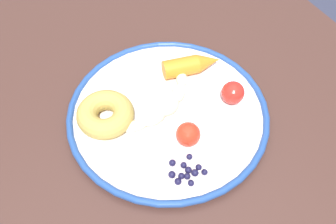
# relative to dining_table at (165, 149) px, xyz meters

# --- Properties ---
(dining_table) EXTENTS (1.30, 0.93, 0.74)m
(dining_table) POSITION_rel_dining_table_xyz_m (0.00, 0.00, 0.00)
(dining_table) COLOR #422923
(dining_table) RESTS_ON ground_plane
(plate) EXTENTS (0.36, 0.36, 0.02)m
(plate) POSITION_rel_dining_table_xyz_m (0.02, -0.02, 0.09)
(plate) COLOR white
(plate) RESTS_ON dining_table
(banana) EXTENTS (0.09, 0.17, 0.03)m
(banana) POSITION_rel_dining_table_xyz_m (0.03, -0.02, 0.10)
(banana) COLOR #F7E9B9
(banana) RESTS_ON plate
(carrot_orange) EXTENTS (0.06, 0.12, 0.04)m
(carrot_orange) POSITION_rel_dining_table_xyz_m (0.08, -0.10, 0.11)
(carrot_orange) COLOR orange
(carrot_orange) RESTS_ON plate
(donut) EXTENTS (0.13, 0.13, 0.04)m
(donut) POSITION_rel_dining_table_xyz_m (0.05, 0.09, 0.11)
(donut) COLOR tan
(donut) RESTS_ON plate
(blueberry_pile) EXTENTS (0.06, 0.06, 0.02)m
(blueberry_pile) POSITION_rel_dining_table_xyz_m (-0.10, 0.02, 0.10)
(blueberry_pile) COLOR #191638
(blueberry_pile) RESTS_ON plate
(tomato_near) EXTENTS (0.04, 0.04, 0.04)m
(tomato_near) POSITION_rel_dining_table_xyz_m (-0.05, -0.01, 0.11)
(tomato_near) COLOR red
(tomato_near) RESTS_ON plate
(tomato_mid) EXTENTS (0.04, 0.04, 0.04)m
(tomato_mid) POSITION_rel_dining_table_xyz_m (-0.02, -0.13, 0.11)
(tomato_mid) COLOR red
(tomato_mid) RESTS_ON plate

